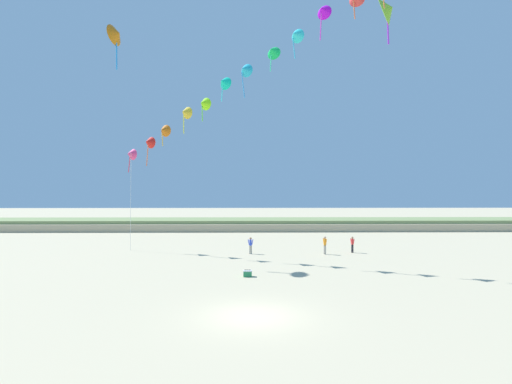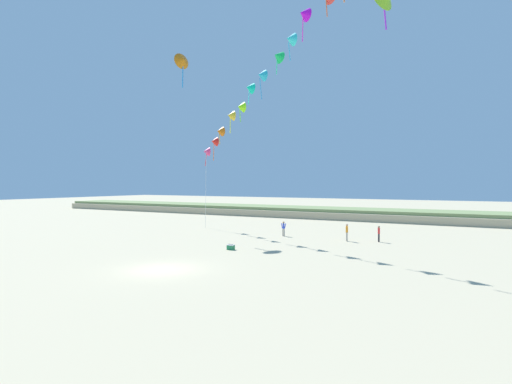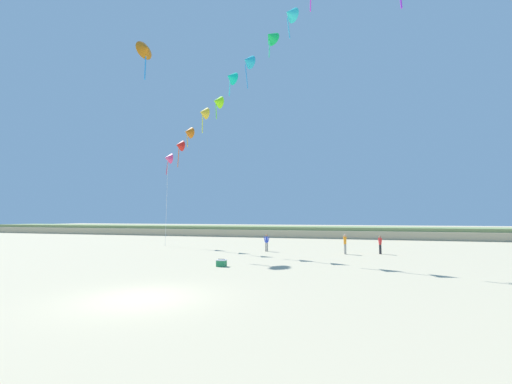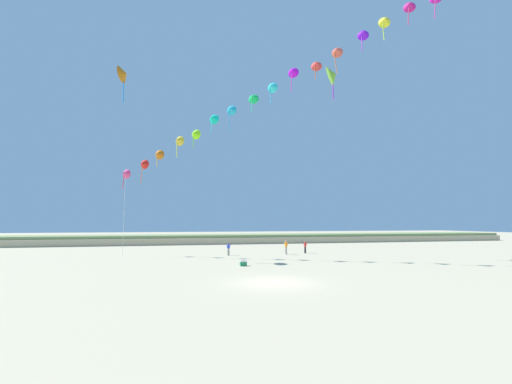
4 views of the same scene
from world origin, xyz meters
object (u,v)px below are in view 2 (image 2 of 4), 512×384
at_px(person_near_right, 284,228).
at_px(large_kite_low_lead, 183,60).
at_px(person_near_left, 347,231).
at_px(person_mid_center, 379,233).
at_px(beach_cooler, 231,247).

relative_size(person_near_right, large_kite_low_lead, 0.37).
relative_size(person_near_left, person_near_right, 1.08).
xyz_separation_m(person_mid_center, beach_cooler, (-9.72, -10.26, -0.66)).
relative_size(large_kite_low_lead, beach_cooler, 7.03).
distance_m(person_mid_center, beach_cooler, 14.15).
xyz_separation_m(person_near_right, beach_cooler, (-0.22, -9.72, -0.66)).
height_order(large_kite_low_lead, beach_cooler, large_kite_low_lead).
height_order(person_near_right, beach_cooler, person_near_right).
xyz_separation_m(large_kite_low_lead, beach_cooler, (11.29, -7.71, -18.99)).
bearing_deg(person_near_right, large_kite_low_lead, -170.10).
distance_m(large_kite_low_lead, beach_cooler, 23.40).
bearing_deg(person_near_right, person_mid_center, 3.30).
height_order(person_near_right, person_mid_center, person_near_right).
bearing_deg(person_near_left, beach_cooler, -126.74).
distance_m(person_near_right, large_kite_low_lead, 21.74).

